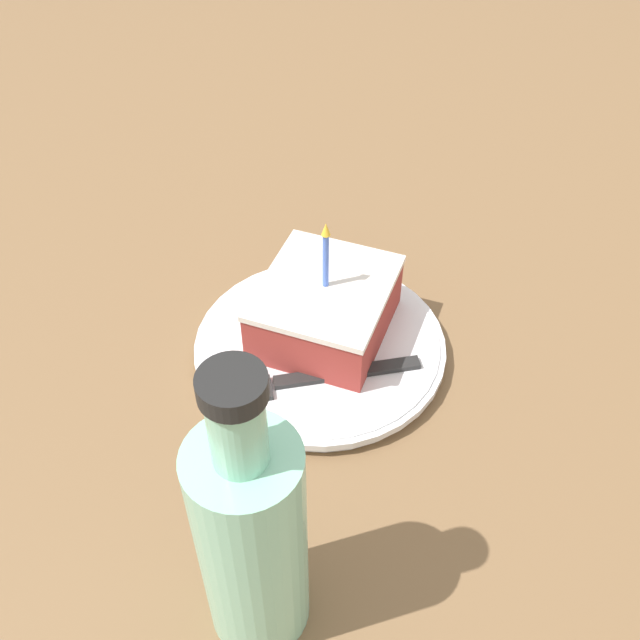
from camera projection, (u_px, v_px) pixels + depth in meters
The scene contains 5 objects.
ground_plane at pixel (299, 389), 0.66m from camera, with size 2.40×2.40×0.04m.
plate at pixel (320, 347), 0.66m from camera, with size 0.22×0.22×0.02m.
cake_slice at pixel (325, 307), 0.64m from camera, with size 0.11×0.12×0.12m.
fork at pixel (304, 382), 0.62m from camera, with size 0.15×0.10×0.00m.
bottle at pixel (251, 537), 0.43m from camera, with size 0.07×0.07×0.24m.
Camera 1 is at (0.17, -0.39, 0.49)m, focal length 42.00 mm.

